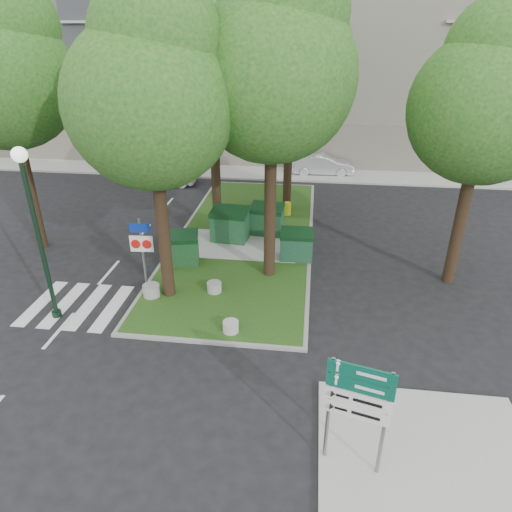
% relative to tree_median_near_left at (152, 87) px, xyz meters
% --- Properties ---
extents(ground, '(120.00, 120.00, 0.00)m').
position_rel_tree_median_near_left_xyz_m(ground, '(1.41, -2.56, -7.32)').
color(ground, black).
rests_on(ground, ground).
extents(median_island, '(6.00, 16.00, 0.12)m').
position_rel_tree_median_near_left_xyz_m(median_island, '(1.91, 5.44, -7.26)').
color(median_island, '#1F3E11').
rests_on(median_island, ground).
extents(median_kerb, '(6.30, 16.30, 0.10)m').
position_rel_tree_median_near_left_xyz_m(median_kerb, '(1.91, 5.44, -7.27)').
color(median_kerb, gray).
rests_on(median_kerb, ground).
extents(sidewalk_corner, '(5.00, 4.00, 0.12)m').
position_rel_tree_median_near_left_xyz_m(sidewalk_corner, '(7.91, -6.06, -7.26)').
color(sidewalk_corner, '#999993').
rests_on(sidewalk_corner, ground).
extents(building_sidewalk, '(42.00, 3.00, 0.12)m').
position_rel_tree_median_near_left_xyz_m(building_sidewalk, '(1.41, 15.94, -7.26)').
color(building_sidewalk, '#999993').
rests_on(building_sidewalk, ground).
extents(zebra_crossing, '(5.00, 3.00, 0.01)m').
position_rel_tree_median_near_left_xyz_m(zebra_crossing, '(-2.34, -1.06, -7.31)').
color(zebra_crossing, silver).
rests_on(zebra_crossing, ground).
extents(apartment_building, '(41.00, 12.00, 16.00)m').
position_rel_tree_median_near_left_xyz_m(apartment_building, '(1.41, 23.44, 0.68)').
color(apartment_building, '#C1B791').
rests_on(apartment_building, ground).
extents(tree_median_near_left, '(5.20, 5.20, 10.53)m').
position_rel_tree_median_near_left_xyz_m(tree_median_near_left, '(0.00, 0.00, 0.00)').
color(tree_median_near_left, black).
rests_on(tree_median_near_left, ground).
extents(tree_median_near_right, '(5.60, 5.60, 11.46)m').
position_rel_tree_median_near_left_xyz_m(tree_median_near_right, '(3.50, 2.00, 0.67)').
color(tree_median_near_right, black).
rests_on(tree_median_near_right, ground).
extents(tree_median_mid, '(4.80, 4.80, 9.99)m').
position_rel_tree_median_near_left_xyz_m(tree_median_mid, '(0.50, 6.50, -0.34)').
color(tree_median_mid, black).
rests_on(tree_median_mid, ground).
extents(tree_median_far, '(5.80, 5.80, 11.93)m').
position_rel_tree_median_near_left_xyz_m(tree_median_far, '(3.70, 9.50, 1.00)').
color(tree_median_far, black).
rests_on(tree_median_far, ground).
extents(tree_street_left, '(5.40, 5.40, 11.00)m').
position_rel_tree_median_near_left_xyz_m(tree_street_left, '(-7.00, 3.50, 0.33)').
color(tree_street_left, black).
rests_on(tree_street_left, ground).
extents(tree_street_right, '(5.00, 5.00, 10.06)m').
position_rel_tree_median_near_left_xyz_m(tree_street_right, '(10.50, 2.50, -0.33)').
color(tree_street_right, black).
rests_on(tree_street_right, ground).
extents(dumpster_a, '(1.63, 1.30, 1.35)m').
position_rel_tree_median_near_left_xyz_m(dumpster_a, '(-0.30, 2.44, -6.55)').
color(dumpster_a, '#0F3916').
rests_on(dumpster_a, median_island).
extents(dumpster_b, '(1.75, 1.31, 1.54)m').
position_rel_tree_median_near_left_xyz_m(dumpster_b, '(1.30, 4.94, -6.46)').
color(dumpster_b, '#123E1F').
rests_on(dumpster_b, median_island).
extents(dumpster_c, '(1.65, 1.25, 1.43)m').
position_rel_tree_median_near_left_xyz_m(dumpster_c, '(2.90, 5.90, -6.51)').
color(dumpster_c, '#10371D').
rests_on(dumpster_c, median_island).
extents(dumpster_d, '(1.41, 1.00, 1.29)m').
position_rel_tree_median_near_left_xyz_m(dumpster_d, '(4.41, 3.43, -6.58)').
color(dumpster_d, '#123C25').
rests_on(dumpster_d, median_island).
extents(bollard_left, '(0.62, 0.62, 0.44)m').
position_rel_tree_median_near_left_xyz_m(bollard_left, '(-0.69, -0.27, -6.98)').
color(bollard_left, gray).
rests_on(bollard_left, median_island).
extents(bollard_right, '(0.51, 0.51, 0.37)m').
position_rel_tree_median_near_left_xyz_m(bollard_right, '(2.57, -2.06, -7.01)').
color(bollard_right, '#AAA9A5').
rests_on(bollard_right, median_island).
extents(bollard_mid, '(0.53, 0.53, 0.38)m').
position_rel_tree_median_near_left_xyz_m(bollard_mid, '(1.53, 0.30, -7.01)').
color(bollard_mid, gray).
rests_on(bollard_mid, median_island).
extents(litter_bin, '(0.38, 0.38, 0.66)m').
position_rel_tree_median_near_left_xyz_m(litter_bin, '(3.71, 8.39, -6.87)').
color(litter_bin, yellow).
rests_on(litter_bin, median_island).
extents(street_lamp, '(0.47, 0.47, 5.86)m').
position_rel_tree_median_near_left_xyz_m(street_lamp, '(-3.57, -1.79, -3.63)').
color(street_lamp, black).
rests_on(street_lamp, ground).
extents(traffic_sign_pole, '(0.86, 0.10, 2.85)m').
position_rel_tree_median_near_left_xyz_m(traffic_sign_pole, '(-1.13, 0.44, -5.49)').
color(traffic_sign_pole, slate).
rests_on(traffic_sign_pole, ground).
extents(directional_sign, '(1.37, 0.41, 2.81)m').
position_rel_tree_median_near_left_xyz_m(directional_sign, '(6.11, -6.64, -5.33)').
color(directional_sign, slate).
rests_on(directional_sign, sidewalk_corner).
extents(car_white, '(4.68, 2.21, 1.55)m').
position_rel_tree_median_near_left_xyz_m(car_white, '(-4.57, 12.94, -6.54)').
color(car_white, silver).
rests_on(car_white, ground).
extents(car_silver, '(4.20, 1.67, 1.36)m').
position_rel_tree_median_near_left_xyz_m(car_silver, '(5.56, 16.31, -6.64)').
color(car_silver, '#B0B2B8').
rests_on(car_silver, ground).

